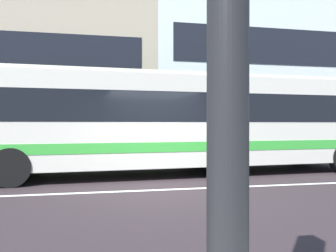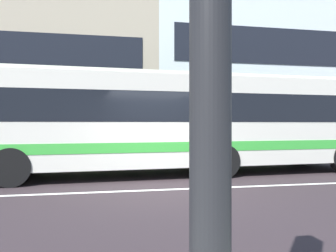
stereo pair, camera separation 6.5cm
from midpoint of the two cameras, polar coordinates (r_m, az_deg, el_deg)
name	(u,v)px [view 1 (the left image)]	position (r m, az deg, el deg)	size (l,w,h in m)	color
ground_plane	(165,190)	(8.06, -0.83, -11.10)	(160.00, 160.00, 0.00)	#30262A
lane_centre_line	(165,190)	(8.05, -0.83, -11.07)	(60.00, 0.16, 0.01)	silver
hedge_row_far	(130,149)	(14.18, -6.75, -4.01)	(15.54, 1.10, 1.04)	#3B6734
apartment_block_right	(286,75)	(26.28, 19.89, 8.45)	(21.05, 9.52, 10.61)	silver
transit_bus	(187,120)	(10.59, 3.13, 1.10)	(12.16, 3.16, 3.14)	beige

